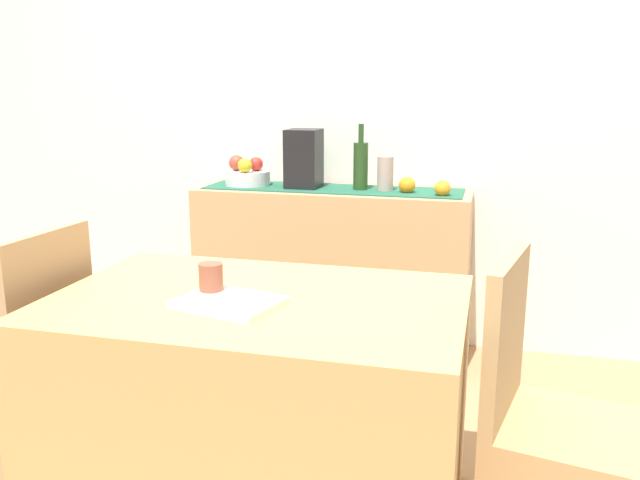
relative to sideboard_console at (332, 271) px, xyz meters
name	(u,v)px	position (x,y,z in m)	size (l,w,h in m)	color
ground_plane	(313,444)	(0.15, -0.92, -0.43)	(6.40, 6.40, 0.02)	#9B7550
room_wall_rear	(373,85)	(0.15, 0.26, 0.93)	(6.40, 0.06, 2.70)	silver
sideboard_console	(332,271)	(0.00, 0.00, 0.00)	(1.36, 0.42, 0.84)	tan
table_runner	(333,189)	(0.00, 0.00, 0.43)	(1.28, 0.32, 0.01)	#1F543D
fruit_bowl	(248,178)	(-0.45, 0.00, 0.46)	(0.23, 0.23, 0.07)	silver
apple_left	(237,163)	(-0.50, 0.00, 0.54)	(0.08, 0.08, 0.08)	#A63D2D
apple_center	(256,164)	(-0.40, 0.01, 0.54)	(0.07, 0.07, 0.07)	#B52B26
apple_rear	(245,166)	(-0.43, -0.07, 0.54)	(0.07, 0.07, 0.07)	gold
apple_front	(257,163)	(-0.42, 0.07, 0.53)	(0.07, 0.07, 0.07)	gold
wine_bottle	(361,165)	(0.14, 0.00, 0.55)	(0.07, 0.07, 0.32)	#22411B
coffee_maker	(304,159)	(-0.15, 0.00, 0.57)	(0.16, 0.18, 0.29)	black
ceramic_vase	(385,174)	(0.26, 0.00, 0.51)	(0.08, 0.08, 0.17)	#A28D86
orange_loose_near_bowl	(407,185)	(0.37, -0.04, 0.46)	(0.08, 0.08, 0.08)	orange
orange_loose_end	(443,188)	(0.54, -0.08, 0.46)	(0.08, 0.08, 0.08)	orange
dining_table	(260,412)	(0.11, -1.41, -0.05)	(1.21, 0.79, 0.74)	tan
open_book	(229,302)	(0.06, -1.50, 0.33)	(0.28, 0.21, 0.02)	white
coffee_cup	(211,280)	(-0.02, -1.43, 0.37)	(0.07, 0.07, 0.10)	brown
chair_near_window	(21,409)	(-0.76, -1.41, -0.16)	(0.42, 0.42, 0.90)	tan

